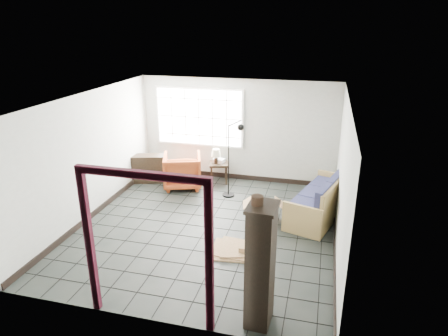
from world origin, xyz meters
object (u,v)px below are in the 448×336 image
(futon_sofa, at_px, (322,201))
(armchair, at_px, (182,169))
(side_table, at_px, (219,166))
(tall_shelf, at_px, (260,266))

(futon_sofa, relative_size, armchair, 2.43)
(futon_sofa, height_order, armchair, futon_sofa)
(armchair, distance_m, side_table, 0.95)
(side_table, xyz_separation_m, tall_shelf, (1.86, -4.80, 0.48))
(armchair, relative_size, tall_shelf, 0.52)
(armchair, bearing_deg, tall_shelf, 102.80)
(futon_sofa, bearing_deg, side_table, 170.60)
(tall_shelf, bearing_deg, armchair, 125.23)
(armchair, xyz_separation_m, tall_shelf, (2.66, -4.28, 0.44))
(armchair, height_order, side_table, armchair)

